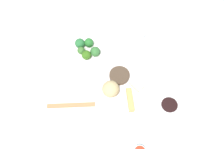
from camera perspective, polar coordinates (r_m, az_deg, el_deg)
The scene contains 16 objects.
tabletop at distance 1.26m, azimuth 2.61°, elevation -3.38°, with size 2.20×2.20×0.02m, color white.
main_plate at distance 1.24m, azimuth 2.76°, elevation -3.25°, with size 0.27×0.27×0.02m, color white.
rice_scoop at distance 1.18m, azimuth -0.30°, elevation -3.21°, with size 0.08×0.08×0.08m, color tan.
spring_roll at distance 1.19m, azimuth 4.01°, elevation -5.59°, with size 0.11×0.02×0.03m, color tan.
crab_rangoon_wonton at distance 1.24m, azimuth 5.79°, elevation -1.98°, with size 0.07×0.06×0.01m, color beige.
stir_fry_heap at distance 1.25m, azimuth 1.65°, elevation -0.21°, with size 0.10×0.10×0.02m, color #483728.
broccoli_plate at distance 1.35m, azimuth -5.86°, elevation 4.50°, with size 0.23×0.23×0.01m, color white.
broccoli_floret_0 at distance 1.33m, azimuth -6.83°, elevation 5.28°, with size 0.04×0.04×0.04m, color #3B6A2C.
broccoli_floret_1 at distance 1.31m, azimuth -5.67°, elevation 4.32°, with size 0.05×0.05×0.05m, color #356519.
broccoli_floret_2 at distance 1.31m, azimuth -3.74°, elevation 5.08°, with size 0.05×0.05×0.05m, color #356D33.
broccoli_floret_3 at distance 1.35m, azimuth -7.10°, elevation 6.85°, with size 0.05×0.05×0.05m, color #296B36.
broccoli_floret_4 at distance 1.35m, azimuth -5.24°, elevation 6.94°, with size 0.05×0.05×0.05m, color #286D2B.
soy_sauce_bowl at distance 1.22m, azimuth 12.39°, elevation -6.89°, with size 0.09×0.09×0.03m, color white.
soy_sauce_bowl_liquid at distance 1.20m, azimuth 12.56°, elevation -6.53°, with size 0.07×0.07×0.00m, color black.
teacup at distance 1.40m, azimuth 6.05°, elevation 8.54°, with size 0.06×0.06×0.05m, color white.
chopsticks_pair at distance 1.22m, azimuth -9.00°, elevation -6.71°, with size 0.22×0.02×0.01m, color #AD7B4D.
Camera 1 is at (0.43, -0.38, 1.13)m, focal length 41.46 mm.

